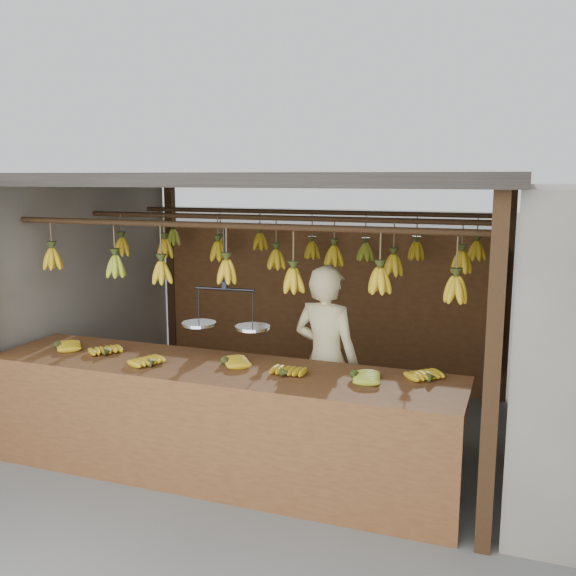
% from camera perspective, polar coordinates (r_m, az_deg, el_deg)
% --- Properties ---
extents(ground, '(80.00, 80.00, 0.00)m').
position_cam_1_polar(ground, '(6.34, -0.96, -12.11)').
color(ground, '#5B5B57').
extents(stall, '(4.30, 3.30, 2.40)m').
position_cam_1_polar(stall, '(6.20, 0.09, 6.17)').
color(stall, black).
rests_on(stall, ground).
extents(counter, '(3.83, 0.87, 0.96)m').
position_cam_1_polar(counter, '(5.05, -6.83, -9.34)').
color(counter, brown).
rests_on(counter, ground).
extents(hanging_bananas, '(3.56, 2.22, 0.36)m').
position_cam_1_polar(hanging_bananas, '(5.92, -1.01, 2.76)').
color(hanging_bananas, '#B99013').
rests_on(hanging_bananas, ground).
extents(balance_scale, '(0.72, 0.30, 0.81)m').
position_cam_1_polar(balance_scale, '(5.10, -5.59, -2.88)').
color(balance_scale, black).
rests_on(balance_scale, ground).
extents(vendor, '(0.67, 0.52, 1.65)m').
position_cam_1_polar(vendor, '(5.52, 3.39, -6.44)').
color(vendor, beige).
rests_on(vendor, ground).
extents(bag_bundles, '(0.08, 0.26, 1.23)m').
position_cam_1_polar(bag_bundles, '(6.96, 18.30, -1.75)').
color(bag_bundles, '#199926').
rests_on(bag_bundles, ground).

